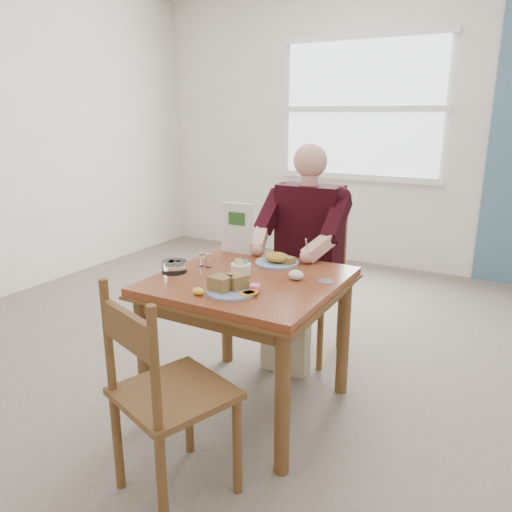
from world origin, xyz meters
The scene contains 16 objects.
floor centered at (0.00, 0.00, 0.00)m, with size 6.00×6.00×0.00m, color #655951.
wall_back centered at (0.00, 3.00, 1.40)m, with size 5.50×5.50×0.00m, color white.
lemon_wedge centered at (-0.08, -0.34, 0.77)m, with size 0.06×0.04×0.03m, color yellow.
napkin centered at (0.23, 0.08, 0.78)m, with size 0.08×0.06×0.05m, color white.
metal_dish centered at (0.37, 0.11, 0.76)m, with size 0.08×0.08×0.01m, color silver.
window centered at (-0.40, 2.97, 1.60)m, with size 1.72×0.04×1.42m.
table centered at (0.00, 0.00, 0.64)m, with size 0.92×0.92×0.75m.
chair_far centered at (0.00, 0.80, 0.48)m, with size 0.42×0.42×0.95m.
chair_near centered at (0.04, -0.74, 0.48)m, with size 0.54×0.54×0.95m.
diner centered at (0.00, 0.71, 0.81)m, with size 0.53×0.56×1.39m.
near_plate centered at (0.04, -0.23, 0.78)m, with size 0.28×0.28×0.08m.
far_plate centered at (0.03, 0.28, 0.77)m, with size 0.29×0.29×0.07m.
caddy centered at (-0.06, 0.03, 0.78)m, with size 0.13×0.13×0.08m.
shakers centered at (-0.30, 0.04, 0.79)m, with size 0.08×0.04×0.08m.
creamer centered at (-0.39, -0.12, 0.78)m, with size 0.15×0.15×0.06m.
menu centered at (-0.29, 0.37, 0.90)m, with size 0.21×0.03×0.30m.
Camera 1 is at (1.21, -2.10, 1.56)m, focal length 35.00 mm.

